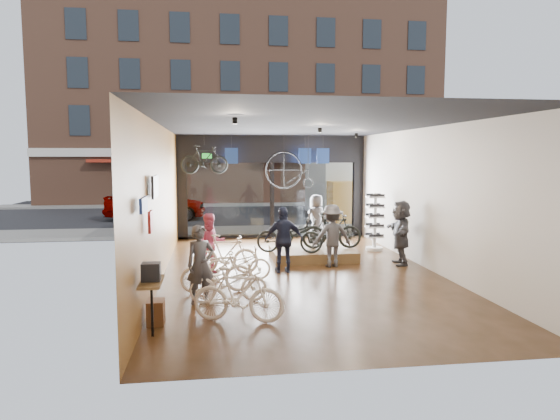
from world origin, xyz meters
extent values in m
cube|color=black|center=(0.00, 0.00, -0.02)|extent=(7.00, 12.00, 0.04)
cube|color=black|center=(0.00, 0.00, 3.82)|extent=(7.00, 12.00, 0.04)
cube|color=olive|center=(-3.52, 0.00, 1.90)|extent=(0.04, 12.00, 3.80)
cube|color=beige|center=(3.52, 0.00, 1.90)|extent=(0.04, 12.00, 3.80)
cube|color=beige|center=(0.00, -6.02, 1.90)|extent=(7.00, 0.04, 3.80)
cube|color=#198C26|center=(-2.40, 5.88, 3.05)|extent=(0.35, 0.06, 0.18)
cube|color=black|center=(0.00, 15.00, -0.01)|extent=(30.00, 18.00, 0.02)
cube|color=slate|center=(0.00, 7.20, 0.06)|extent=(30.00, 2.40, 0.12)
cube|color=slate|center=(0.00, 19.00, 0.06)|extent=(30.00, 2.00, 0.12)
cube|color=brown|center=(0.00, 21.50, 7.00)|extent=(26.00, 5.00, 14.00)
imported|color=gray|center=(-4.94, 12.00, 0.81)|extent=(4.74, 1.91, 1.61)
imported|color=white|center=(-1.80, -3.69, 0.51)|extent=(1.75, 0.93, 1.01)
imported|color=white|center=(-1.94, -2.42, 0.42)|extent=(1.63, 0.64, 0.84)
imported|color=white|center=(-2.17, -1.63, 0.48)|extent=(1.60, 0.49, 0.96)
imported|color=white|center=(-1.63, -0.56, 0.41)|extent=(1.57, 0.56, 0.82)
imported|color=white|center=(-1.92, 0.18, 0.51)|extent=(1.76, 0.75, 1.02)
cube|color=brown|center=(0.68, 1.73, 0.15)|extent=(2.40, 1.80, 0.30)
imported|color=black|center=(-0.09, 1.21, 0.79)|extent=(1.97, 1.09, 0.98)
imported|color=black|center=(1.26, 1.69, 0.83)|extent=(1.79, 0.61, 1.06)
imported|color=black|center=(0.46, 2.35, 0.72)|extent=(1.61, 0.59, 0.84)
imported|color=#3F3F44|center=(-2.50, -2.41, 0.81)|extent=(0.69, 0.58, 1.62)
imported|color=#CC4C72|center=(-2.29, 0.23, 0.78)|extent=(0.88, 0.76, 1.57)
imported|color=#161C33|center=(-0.41, 0.11, 0.86)|extent=(1.02, 0.45, 1.73)
imported|color=#3F3F44|center=(1.00, 0.63, 0.86)|extent=(1.16, 0.74, 1.71)
imported|color=#3F3F44|center=(1.38, 4.50, 0.85)|extent=(0.99, 0.86, 1.70)
imported|color=#3F3F44|center=(2.98, 0.64, 0.90)|extent=(0.81, 1.74, 1.80)
imported|color=black|center=(-2.47, 4.20, 2.93)|extent=(1.63, 0.72, 0.95)
cube|color=#1E3F99|center=(-1.54, 5.20, 3.05)|extent=(0.45, 0.03, 0.55)
cube|color=#1E3F99|center=(1.10, 5.20, 3.05)|extent=(0.45, 0.03, 0.55)
cube|color=#1E3F99|center=(1.77, 5.20, 3.05)|extent=(0.45, 0.03, 0.55)
camera|label=1|loc=(-2.26, -12.55, 2.99)|focal=32.00mm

